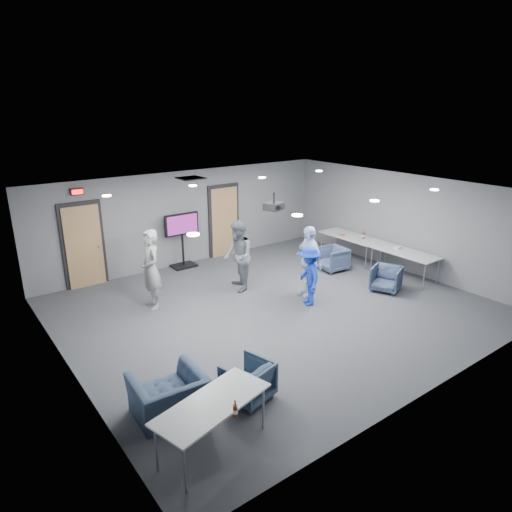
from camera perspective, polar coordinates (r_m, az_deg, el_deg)
floor at (r=10.58m, az=2.32°, el=-6.52°), size 9.00×9.00×0.00m
ceiling at (r=9.74m, az=2.53°, el=8.01°), size 9.00×9.00×0.00m
wall_back at (r=13.30m, az=-8.51°, el=4.75°), size 9.00×0.02×2.70m
wall_front at (r=7.63m, az=21.81°, el=-7.13°), size 9.00×0.02×2.70m
wall_left at (r=8.21m, az=-22.95°, el=-5.44°), size 0.02×8.00×2.70m
wall_right at (r=13.28m, az=17.75°, el=4.03°), size 0.02×8.00×2.70m
door_left at (r=12.27m, az=-20.73°, el=1.18°), size 1.06×0.17×2.24m
door_right at (r=13.92m, az=-4.01°, el=4.33°), size 1.06×0.17×2.24m
exit_sign at (r=11.94m, az=-21.46°, el=7.49°), size 0.32×0.08×0.16m
hvac_diffuser at (r=11.77m, az=-8.15°, el=9.61°), size 0.60×0.60×0.03m
downlights at (r=9.75m, az=2.53°, el=7.92°), size 6.18×3.78×0.02m
person_a at (r=10.55m, az=-12.99°, el=-1.66°), size 0.50×0.71×1.84m
person_b at (r=11.28m, az=-2.28°, el=-0.03°), size 0.95×1.05×1.77m
person_c at (r=11.00m, az=6.57°, el=-0.69°), size 0.62×1.09×1.76m
person_d at (r=10.57m, az=6.62°, el=-2.50°), size 0.86×1.05×1.41m
chair_right_a at (r=12.98m, az=9.55°, el=-0.34°), size 0.81×0.79×0.66m
chair_right_b at (r=11.87m, az=15.95°, el=-2.74°), size 0.90×0.89×0.63m
chair_front_a at (r=7.47m, az=-1.05°, el=-15.31°), size 0.83×0.85×0.64m
chair_front_b at (r=7.24m, az=-10.87°, el=-16.76°), size 1.09×0.97×0.67m
table_right_a at (r=13.87m, az=11.77°, el=2.31°), size 0.81×1.94×0.73m
table_right_b at (r=12.76m, az=18.09°, el=0.31°), size 0.76×1.83×0.73m
table_front_left at (r=6.38m, az=-5.47°, el=-18.16°), size 1.78×1.08×0.73m
bottle_front at (r=6.05m, az=-2.61°, el=-18.78°), size 0.06×0.06×0.24m
bottle_right at (r=13.62m, az=13.30°, el=2.50°), size 0.07×0.07×0.26m
snack_box at (r=13.84m, az=10.72°, el=2.60°), size 0.17×0.12×0.04m
wrapper at (r=12.98m, az=17.31°, el=1.02°), size 0.22×0.16×0.05m
tv_stand at (r=13.05m, az=-9.19°, el=2.35°), size 1.02×0.49×1.57m
projector at (r=9.77m, az=2.25°, el=6.27°), size 0.46×0.43×0.37m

